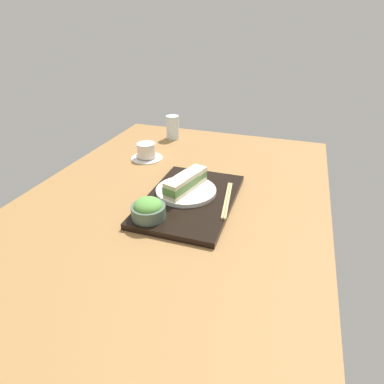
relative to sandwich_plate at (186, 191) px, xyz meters
The scene contains 11 objects.
ground_plane 5.80cm from the sandwich_plate, 102.19° to the left, with size 140.00×100.00×3.00cm, color olive.
serving_tray 3.79cm from the sandwich_plate, 137.96° to the right, with size 41.72×27.64×1.98cm, color black.
sandwich_plate is the anchor object (origin of this frame).
sandwich_near 6.55cm from the sandwich_plate, 164.17° to the left, with size 8.35×6.90×5.30cm.
sandwich_middle 3.38cm from the sandwich_plate, behind, with size 8.51×6.87×5.38cm.
sandwich_far 6.53cm from the sandwich_plate, 15.83° to the right, with size 8.05×6.67×5.22cm.
salad_bowl 18.32cm from the sandwich_plate, 162.37° to the left, with size 10.08×10.08×6.12cm.
chopsticks_pair 14.26cm from the sandwich_plate, 94.55° to the right, with size 22.44×4.41×0.70cm.
coffee_cup 37.74cm from the sandwich_plate, 45.76° to the left, with size 13.40×13.40×6.80cm.
drinking_glass 59.18cm from the sandwich_plate, 25.67° to the left, with size 6.28×6.28×11.24cm, color silver.
teaspoon 53.85cm from the sandwich_plate, 39.79° to the left, with size 8.10×6.99×0.80cm.
Camera 1 is at (-87.69, -35.52, 54.63)cm, focal length 30.21 mm.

